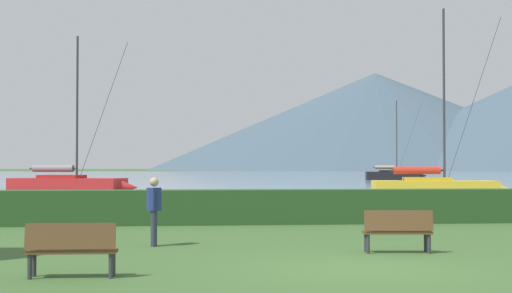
# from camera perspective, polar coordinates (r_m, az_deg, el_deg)

# --- Properties ---
(ground_plane) EXTENTS (1000.00, 1000.00, 0.00)m
(ground_plane) POSITION_cam_1_polar(r_m,az_deg,el_deg) (14.29, 8.02, -9.21)
(ground_plane) COLOR #3D602D
(harbor_water) EXTENTS (320.00, 246.00, 0.00)m
(harbor_water) POSITION_cam_1_polar(r_m,az_deg,el_deg) (150.81, -4.36, -2.22)
(harbor_water) COLOR gray
(harbor_water) RESTS_ON ground_plane
(hedge_line) EXTENTS (80.00, 1.20, 1.14)m
(hedge_line) POSITION_cam_1_polar(r_m,az_deg,el_deg) (25.02, 2.04, -4.60)
(hedge_line) COLOR #284C23
(hedge_line) RESTS_ON ground_plane
(sailboat_slip_0) EXTENTS (8.55, 3.58, 11.04)m
(sailboat_slip_0) POSITION_cam_1_polar(r_m,az_deg,el_deg) (105.62, 10.40, -2.13)
(sailboat_slip_0) COLOR black
(sailboat_slip_0) RESTS_ON harbor_water
(sailboat_slip_3) EXTENTS (8.12, 3.28, 10.93)m
(sailboat_slip_3) POSITION_cam_1_polar(r_m,az_deg,el_deg) (43.80, 13.55, -3.09)
(sailboat_slip_3) COLOR gold
(sailboat_slip_3) RESTS_ON harbor_water
(sailboat_slip_5) EXTENTS (8.53, 4.50, 10.27)m
(sailboat_slip_5) POSITION_cam_1_polar(r_m,az_deg,el_deg) (49.46, -14.03, -2.87)
(sailboat_slip_5) COLOR red
(sailboat_slip_5) RESTS_ON harbor_water
(park_bench_near_path) EXTENTS (1.54, 0.52, 0.95)m
(park_bench_near_path) POSITION_cam_1_polar(r_m,az_deg,el_deg) (13.32, -13.87, -7.46)
(park_bench_near_path) COLOR brown
(park_bench_near_path) RESTS_ON ground_plane
(park_bench_under_tree) EXTENTS (1.54, 0.62, 0.95)m
(park_bench_under_tree) POSITION_cam_1_polar(r_m,az_deg,el_deg) (16.89, 10.74, -6.21)
(park_bench_under_tree) COLOR brown
(park_bench_under_tree) RESTS_ON ground_plane
(person_seated_viewer) EXTENTS (0.36, 0.57, 1.65)m
(person_seated_viewer) POSITION_cam_1_polar(r_m,az_deg,el_deg) (18.16, -7.78, -4.48)
(person_seated_viewer) COLOR #2D3347
(person_seated_viewer) RESTS_ON ground_plane
(distant_hill_west_ridge) EXTENTS (228.54, 228.54, 49.12)m
(distant_hill_west_ridge) POSITION_cam_1_polar(r_m,az_deg,el_deg) (383.23, 9.06, 1.91)
(distant_hill_west_ridge) COLOR #425666
(distant_hill_west_ridge) RESTS_ON ground_plane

